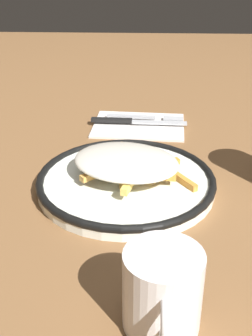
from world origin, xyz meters
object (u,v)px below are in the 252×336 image
fries_heap (126,163)px  coffee_mug (162,291)px  napkin (139,125)px  fork (144,117)px  knife (130,121)px  plate (126,182)px

fries_heap → coffee_mug: bearing=9.6°
napkin → coffee_mug: bearing=3.3°
fries_heap → fork: bearing=173.9°
fork → coffee_mug: (0.58, 0.02, 0.04)m
knife → plate: bearing=0.3°
napkin → coffee_mug: 0.56m
napkin → coffee_mug: (0.56, 0.03, 0.04)m
napkin → knife: bearing=-92.2°
fries_heap → fork: size_ratio=1.27×
plate → napkin: (-0.27, 0.02, -0.01)m
knife → coffee_mug: coffee_mug is taller
fries_heap → knife: bearing=-179.9°
fries_heap → fork: fries_heap is taller
plate → fries_heap: fries_heap is taller
fork → napkin: bearing=-24.3°
plate → fries_heap: (-0.01, -0.00, 0.03)m
fries_heap → napkin: bearing=175.9°
coffee_mug → plate: bearing=-170.2°
coffee_mug → napkin: bearing=-176.7°
plate → fork: bearing=174.3°
plate → fork: 0.30m
fries_heap → plate: bearing=5.4°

